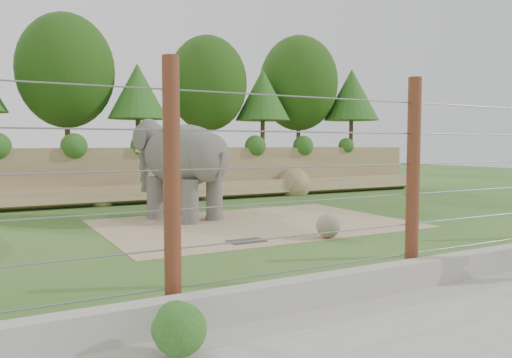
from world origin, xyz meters
TOP-DOWN VIEW (x-y plane):
  - ground at (0.00, 0.00)m, footprint 90.00×90.00m
  - back_embankment at (0.59, 12.68)m, footprint 30.00×5.52m
  - dirt_patch at (0.50, 3.00)m, footprint 10.00×7.00m
  - drain_grate at (-1.21, 0.34)m, footprint 1.00×0.60m
  - elephant at (-1.21, 5.13)m, footprint 3.32×4.77m
  - stone_ball at (1.09, -0.30)m, footprint 0.69×0.69m
  - retaining_wall at (0.00, -5.00)m, footprint 26.00×0.35m
  - barrier_fence at (0.00, -4.50)m, footprint 20.26×0.26m
  - walkway_shrub at (-5.31, -5.80)m, footprint 0.67×0.67m

SIDE VIEW (x-z plane):
  - ground at x=0.00m, z-range 0.00..0.00m
  - dirt_patch at x=0.50m, z-range 0.00..0.02m
  - drain_grate at x=-1.21m, z-range 0.02..0.05m
  - retaining_wall at x=0.00m, z-range 0.00..0.50m
  - walkway_shrub at x=-5.31m, z-range 0.01..0.68m
  - stone_ball at x=1.09m, z-range 0.02..0.71m
  - elephant at x=-1.21m, z-range 0.00..3.55m
  - barrier_fence at x=0.00m, z-range 0.00..4.00m
  - back_embankment at x=0.59m, z-range -0.42..8.35m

